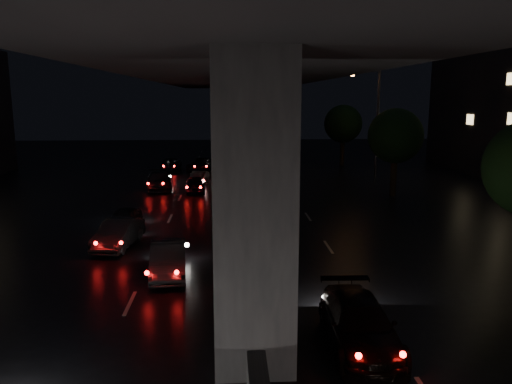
{
  "coord_description": "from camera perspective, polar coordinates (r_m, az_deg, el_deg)",
  "views": [
    {
      "loc": [
        -0.62,
        -22.08,
        6.87
      ],
      "look_at": [
        0.79,
        2.96,
        2.09
      ],
      "focal_mm": 35.0,
      "sensor_mm": 36.0,
      "label": 1
    }
  ],
  "objects": [
    {
      "name": "tree_d",
      "position": [
        51.48,
        9.92,
        7.66
      ],
      "size": [
        3.8,
        3.8,
        6.12
      ],
      "color": "black",
      "rests_on": "ground"
    },
    {
      "name": "car_10",
      "position": [
        47.06,
        -6.24,
        3.11
      ],
      "size": [
        2.94,
        4.85,
        1.26
      ],
      "primitive_type": "imported",
      "rotation": [
        0.0,
        0.0,
        -0.2
      ],
      "color": "black",
      "rests_on": "ground"
    },
    {
      "name": "tree_c",
      "position": [
        36.11,
        15.66,
        6.15
      ],
      "size": [
        3.8,
        3.8,
        6.12
      ],
      "color": "black",
      "rests_on": "ground"
    },
    {
      "name": "streetlight_far",
      "position": [
        41.74,
        13.06,
        8.86
      ],
      "size": [
        2.52,
        0.44,
        9.0
      ],
      "color": "#2D2D33",
      "rests_on": "ground"
    },
    {
      "name": "car_5",
      "position": [
        20.0,
        -10.01,
        -7.56
      ],
      "size": [
        1.68,
        3.93,
        1.26
      ],
      "primitive_type": "imported",
      "rotation": [
        0.0,
        0.0,
        0.09
      ],
      "color": "#242527",
      "rests_on": "ground"
    },
    {
      "name": "car_8",
      "position": [
        36.73,
        -6.96,
        0.84
      ],
      "size": [
        1.59,
        3.44,
        1.14
      ],
      "primitive_type": "imported",
      "rotation": [
        0.0,
        0.0,
        0.07
      ],
      "color": "black",
      "rests_on": "ground"
    },
    {
      "name": "median_barrier",
      "position": [
        27.84,
        -1.85,
        -2.59
      ],
      "size": [
        0.45,
        70.0,
        0.85
      ],
      "primitive_type": "cube",
      "color": "#333335",
      "rests_on": "ground"
    },
    {
      "name": "car_11",
      "position": [
        47.9,
        -9.69,
        3.09
      ],
      "size": [
        2.15,
        4.24,
        1.15
      ],
      "primitive_type": "imported",
      "rotation": [
        0.0,
        0.0,
        0.06
      ],
      "color": "black",
      "rests_on": "ground"
    },
    {
      "name": "car_6",
      "position": [
        26.99,
        -14.87,
        -3.06
      ],
      "size": [
        1.64,
        3.48,
        1.15
      ],
      "primitive_type": "imported",
      "rotation": [
        0.0,
        0.0,
        -0.09
      ],
      "color": "black",
      "rests_on": "ground"
    },
    {
      "name": "viaduct",
      "position": [
        27.13,
        -1.96,
        13.9
      ],
      "size": [
        12.0,
        80.0,
        10.5
      ],
      "color": "#333335",
      "rests_on": "ground"
    },
    {
      "name": "car_4",
      "position": [
        24.04,
        -15.47,
        -4.63
      ],
      "size": [
        1.91,
        4.03,
        1.28
      ],
      "primitive_type": "imported",
      "rotation": [
        0.0,
        0.0,
        -0.15
      ],
      "color": "black",
      "rests_on": "ground"
    },
    {
      "name": "car_7",
      "position": [
        38.43,
        -11.01,
        1.27
      ],
      "size": [
        2.4,
        4.62,
        1.28
      ],
      "primitive_type": "imported",
      "rotation": [
        0.0,
        0.0,
        0.14
      ],
      "color": "black",
      "rests_on": "ground"
    },
    {
      "name": "ground",
      "position": [
        23.13,
        -1.54,
        -6.48
      ],
      "size": [
        120.0,
        120.0,
        0.0
      ],
      "primitive_type": "plane",
      "color": "black",
      "rests_on": "ground"
    },
    {
      "name": "car_9",
      "position": [
        39.73,
        -6.54,
        1.55
      ],
      "size": [
        1.71,
        3.41,
        1.07
      ],
      "primitive_type": "imported",
      "rotation": [
        0.0,
        0.0,
        -0.18
      ],
      "color": "#4E4743",
      "rests_on": "ground"
    },
    {
      "name": "car_3",
      "position": [
        14.66,
        11.74,
        -14.55
      ],
      "size": [
        1.94,
        4.52,
        1.3
      ],
      "primitive_type": "imported",
      "rotation": [
        0.0,
        0.0,
        -0.03
      ],
      "color": "black",
      "rests_on": "ground"
    }
  ]
}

